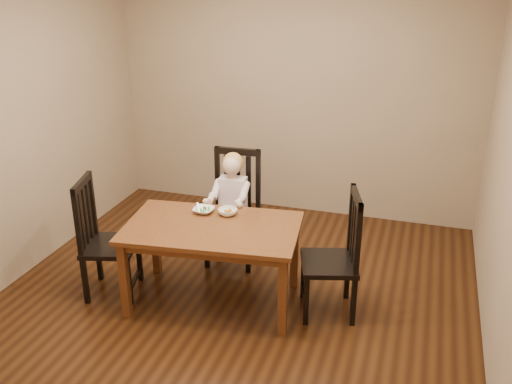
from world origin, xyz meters
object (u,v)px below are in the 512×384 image
(dining_table, at_px, (212,235))
(chair_right, at_px, (336,257))
(bowl_peas, at_px, (204,210))
(bowl_veg, at_px, (228,212))
(chair_left, at_px, (104,240))
(toddler, at_px, (232,197))
(chair_child, at_px, (234,209))

(dining_table, distance_m, chair_right, 1.01)
(bowl_peas, height_order, bowl_veg, bowl_veg)
(chair_left, xyz_separation_m, toddler, (0.86, 0.85, 0.16))
(bowl_veg, bearing_deg, dining_table, -101.03)
(dining_table, relative_size, chair_right, 1.42)
(chair_child, height_order, chair_right, chair_child)
(chair_right, bearing_deg, chair_child, 44.16)
(chair_left, bearing_deg, chair_child, 121.47)
(bowl_peas, xyz_separation_m, bowl_veg, (0.21, 0.02, 0.00))
(chair_child, height_order, toddler, chair_child)
(chair_right, distance_m, bowl_peas, 1.18)
(chair_left, distance_m, toddler, 1.22)
(chair_child, distance_m, toddler, 0.15)
(bowl_veg, bearing_deg, chair_left, -159.08)
(toddler, distance_m, bowl_veg, 0.49)
(dining_table, height_order, chair_child, chair_child)
(bowl_peas, bearing_deg, dining_table, -53.82)
(dining_table, xyz_separation_m, bowl_veg, (0.05, 0.24, 0.11))
(chair_left, xyz_separation_m, bowl_veg, (0.98, 0.38, 0.23))
(dining_table, height_order, toddler, toddler)
(dining_table, bearing_deg, bowl_veg, 78.97)
(chair_child, xyz_separation_m, chair_right, (1.08, -0.62, -0.01))
(chair_right, height_order, toddler, chair_right)
(chair_left, height_order, toddler, chair_left)
(chair_child, height_order, bowl_veg, chair_child)
(bowl_peas, distance_m, bowl_veg, 0.21)
(dining_table, xyz_separation_m, bowl_peas, (-0.16, 0.22, 0.10))
(dining_table, distance_m, chair_left, 0.95)
(dining_table, xyz_separation_m, chair_left, (-0.94, -0.13, -0.12))
(chair_left, distance_m, bowl_peas, 0.88)
(bowl_peas, relative_size, bowl_veg, 1.06)
(chair_child, height_order, chair_left, chair_child)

